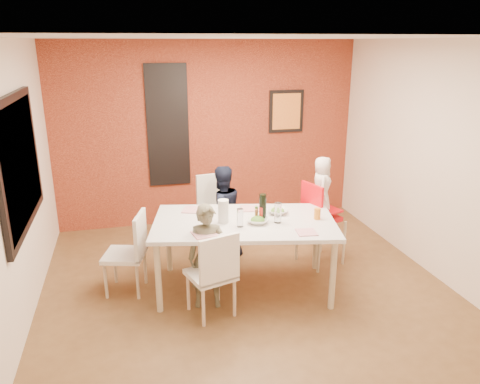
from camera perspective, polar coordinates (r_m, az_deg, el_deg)
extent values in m
plane|color=brown|center=(5.41, 0.78, -11.60)|extent=(4.50, 4.50, 0.00)
cube|color=silver|center=(4.71, 0.93, 18.32)|extent=(4.50, 4.50, 0.02)
cube|color=#EFDDC6|center=(7.03, -3.86, 7.08)|extent=(4.50, 0.02, 2.70)
cube|color=#EFDDC6|center=(2.91, 12.34, -9.38)|extent=(4.50, 0.02, 2.70)
cube|color=#EFDDC6|center=(4.85, -25.78, 0.35)|extent=(0.02, 4.50, 2.70)
cube|color=#EFDDC6|center=(5.87, 22.66, 3.54)|extent=(0.02, 4.50, 2.70)
cube|color=maroon|center=(7.01, -3.83, 7.05)|extent=(4.50, 0.02, 2.70)
cube|color=black|center=(4.99, -25.33, 3.24)|extent=(0.05, 1.70, 1.30)
cube|color=black|center=(4.98, -25.16, 3.25)|extent=(0.02, 1.55, 1.15)
cube|color=silver|center=(6.90, -8.79, 7.96)|extent=(0.55, 0.03, 1.70)
cube|color=black|center=(6.89, -8.79, 7.95)|extent=(0.60, 0.03, 1.76)
cube|color=black|center=(7.25, 5.66, 9.76)|extent=(0.54, 0.03, 0.64)
cube|color=orange|center=(7.24, 5.70, 9.75)|extent=(0.44, 0.01, 0.54)
cube|color=silver|center=(5.08, 0.53, -3.75)|extent=(2.14, 1.47, 0.04)
cylinder|color=#BFB08E|center=(4.88, -9.93, -10.25)|extent=(0.07, 0.07, 0.77)
cylinder|color=#BFB08E|center=(5.69, -8.71, -5.93)|extent=(0.07, 0.07, 0.77)
cylinder|color=#BFB08E|center=(4.95, 11.25, -9.89)|extent=(0.07, 0.07, 0.77)
cylinder|color=#BFB08E|center=(5.75, 9.27, -5.69)|extent=(0.07, 0.07, 0.77)
cube|color=white|center=(4.77, -3.60, -10.02)|extent=(0.53, 0.53, 0.05)
cube|color=white|center=(4.50, -2.51, -8.30)|extent=(0.42, 0.16, 0.48)
cylinder|color=#CCB298|center=(5.08, -2.70, -11.02)|extent=(0.03, 0.03, 0.42)
cylinder|color=#CCB298|center=(4.82, -0.68, -12.76)|extent=(0.03, 0.03, 0.42)
cylinder|color=#CCB298|center=(4.95, -6.33, -11.97)|extent=(0.03, 0.03, 0.42)
cylinder|color=#CCB298|center=(4.68, -4.48, -13.84)|extent=(0.03, 0.03, 0.42)
cube|color=silver|center=(6.14, -2.58, -3.02)|extent=(0.53, 0.53, 0.05)
cube|color=silver|center=(6.24, -3.26, -0.11)|extent=(0.47, 0.11, 0.53)
cylinder|color=beige|center=(6.01, -3.65, -6.07)|extent=(0.04, 0.04, 0.46)
cylinder|color=beige|center=(6.34, -4.75, -4.76)|extent=(0.04, 0.04, 0.46)
cylinder|color=beige|center=(6.13, -0.26, -5.54)|extent=(0.04, 0.04, 0.46)
cylinder|color=beige|center=(6.45, -1.52, -4.29)|extent=(0.04, 0.04, 0.46)
cube|color=silver|center=(5.32, -13.91, -7.47)|extent=(0.53, 0.53, 0.05)
cube|color=silver|center=(5.17, -12.04, -5.15)|extent=(0.16, 0.42, 0.48)
cylinder|color=tan|center=(5.61, -14.98, -8.72)|extent=(0.03, 0.03, 0.42)
cylinder|color=tan|center=(5.52, -11.50, -8.91)|extent=(0.03, 0.03, 0.42)
cylinder|color=tan|center=(5.32, -16.06, -10.37)|extent=(0.03, 0.03, 0.42)
cylinder|color=tan|center=(5.23, -12.38, -10.60)|extent=(0.03, 0.03, 0.42)
cube|color=red|center=(5.85, 9.91, -3.10)|extent=(0.47, 0.47, 0.05)
cube|color=red|center=(5.65, 8.74, -1.14)|extent=(0.15, 0.36, 0.43)
cube|color=red|center=(5.81, 9.96, -2.15)|extent=(0.47, 0.47, 0.02)
cylinder|color=tan|center=(5.96, 12.56, -6.08)|extent=(0.03, 0.03, 0.57)
cylinder|color=tan|center=(5.70, 9.60, -7.06)|extent=(0.03, 0.03, 0.57)
cylinder|color=tan|center=(6.23, 9.88, -4.83)|extent=(0.03, 0.03, 0.57)
cylinder|color=tan|center=(5.98, 6.94, -5.70)|extent=(0.03, 0.03, 0.57)
imported|color=brown|center=(4.85, -3.98, -7.87)|extent=(0.44, 0.33, 1.12)
imported|color=black|center=(5.95, -2.28, -2.43)|extent=(0.67, 0.57, 1.20)
imported|color=silver|center=(5.71, 9.93, 0.62)|extent=(0.34, 0.42, 0.74)
cube|color=white|center=(4.73, -4.36, -5.11)|extent=(0.26, 0.26, 0.01)
cube|color=silver|center=(5.42, 1.34, -2.01)|extent=(0.26, 0.26, 0.01)
cube|color=silver|center=(4.81, 8.13, -4.87)|extent=(0.22, 0.22, 0.01)
cube|color=white|center=(5.40, -5.71, -2.16)|extent=(0.30, 0.30, 0.01)
imported|color=white|center=(5.00, 2.16, -3.51)|extent=(0.29, 0.29, 0.05)
imported|color=silver|center=(5.29, 4.61, -2.34)|extent=(0.27, 0.27, 0.05)
cylinder|color=black|center=(5.04, 2.79, -1.88)|extent=(0.08, 0.08, 0.30)
cylinder|color=white|center=(4.88, 0.00, -3.15)|extent=(0.07, 0.07, 0.20)
cylinder|color=silver|center=(5.00, 4.65, -2.55)|extent=(0.08, 0.08, 0.22)
cylinder|color=silver|center=(4.98, -2.05, -2.37)|extent=(0.11, 0.11, 0.26)
cylinder|color=red|center=(5.04, 2.58, -2.73)|extent=(0.04, 0.04, 0.16)
cylinder|color=#346923|center=(5.11, 2.01, -2.52)|extent=(0.04, 0.04, 0.14)
cylinder|color=brown|center=(5.06, 1.99, -2.80)|extent=(0.03, 0.03, 0.13)
cylinder|color=orange|center=(5.16, 9.40, -2.63)|extent=(0.07, 0.07, 0.12)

